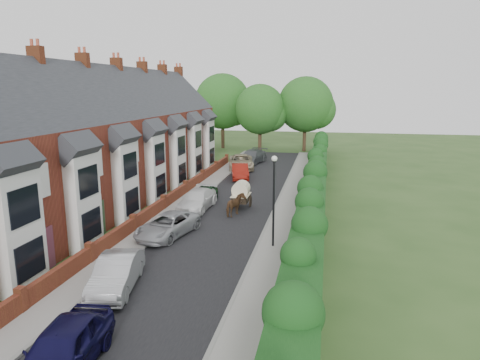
# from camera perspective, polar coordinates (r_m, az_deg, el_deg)

# --- Properties ---
(ground) EXTENTS (140.00, 140.00, 0.00)m
(ground) POSITION_cam_1_polar(r_m,az_deg,el_deg) (21.12, -6.41, -12.12)
(ground) COLOR #2D4C1E
(ground) RESTS_ON ground
(road) EXTENTS (6.00, 58.00, 0.02)m
(road) POSITION_cam_1_polar(r_m,az_deg,el_deg) (31.23, -1.10, -3.94)
(road) COLOR black
(road) RESTS_ON ground
(pavement_hedge_side) EXTENTS (2.20, 58.00, 0.12)m
(pavement_hedge_side) POSITION_cam_1_polar(r_m,az_deg,el_deg) (30.62, 6.43, -4.25)
(pavement_hedge_side) COLOR gray
(pavement_hedge_side) RESTS_ON ground
(pavement_house_side) EXTENTS (1.70, 58.00, 0.12)m
(pavement_house_side) POSITION_cam_1_polar(r_m,az_deg,el_deg) (32.25, -7.80, -3.44)
(pavement_house_side) COLOR gray
(pavement_house_side) RESTS_ON ground
(kerb_hedge_side) EXTENTS (0.18, 58.00, 0.13)m
(kerb_hedge_side) POSITION_cam_1_polar(r_m,az_deg,el_deg) (30.72, 4.47, -4.15)
(kerb_hedge_side) COLOR gray
(kerb_hedge_side) RESTS_ON ground
(kerb_house_side) EXTENTS (0.18, 58.00, 0.13)m
(kerb_house_side) POSITION_cam_1_polar(r_m,az_deg,el_deg) (32.00, -6.45, -3.52)
(kerb_house_side) COLOR gray
(kerb_house_side) RESTS_ON ground
(hedge) EXTENTS (2.10, 58.00, 2.85)m
(hedge) POSITION_cam_1_polar(r_m,az_deg,el_deg) (30.13, 9.91, -1.59)
(hedge) COLOR #123913
(hedge) RESTS_ON ground
(terrace_row) EXTENTS (9.05, 40.50, 11.50)m
(terrace_row) POSITION_cam_1_polar(r_m,az_deg,el_deg) (33.23, -19.32, 4.21)
(terrace_row) COLOR maroon
(terrace_row) RESTS_ON ground
(garden_wall_row) EXTENTS (0.35, 40.35, 1.10)m
(garden_wall_row) POSITION_cam_1_polar(r_m,az_deg,el_deg) (31.59, -10.14, -3.10)
(garden_wall_row) COLOR brown
(garden_wall_row) RESTS_ON ground
(lamppost) EXTENTS (0.32, 0.32, 5.16)m
(lamppost) POSITION_cam_1_polar(r_m,az_deg,el_deg) (23.08, 4.54, -1.32)
(lamppost) COLOR black
(lamppost) RESTS_ON ground
(tree_far_left) EXTENTS (7.14, 6.80, 9.29)m
(tree_far_left) POSITION_cam_1_polar(r_m,az_deg,el_deg) (59.09, 3.04, 9.24)
(tree_far_left) COLOR #332316
(tree_far_left) RESTS_ON ground
(tree_far_right) EXTENTS (7.98, 7.60, 10.31)m
(tree_far_right) POSITION_cam_1_polar(r_m,az_deg,el_deg) (60.47, 9.09, 9.74)
(tree_far_right) COLOR #332316
(tree_far_right) RESTS_ON ground
(tree_far_back) EXTENTS (8.40, 8.00, 10.82)m
(tree_far_back) POSITION_cam_1_polar(r_m,az_deg,el_deg) (63.13, -1.96, 10.25)
(tree_far_back) COLOR #332316
(tree_far_back) RESTS_ON ground
(car_navy) EXTENTS (2.35, 4.81, 1.58)m
(car_navy) POSITION_cam_1_polar(r_m,az_deg,el_deg) (15.12, -22.58, -20.18)
(car_navy) COLOR black
(car_navy) RESTS_ON ground
(car_silver_a) EXTENTS (2.45, 4.70, 1.47)m
(car_silver_a) POSITION_cam_1_polar(r_m,az_deg,el_deg) (19.86, -16.14, -11.85)
(car_silver_a) COLOR #A0A0A5
(car_silver_a) RESTS_ON ground
(car_silver_b) EXTENTS (3.19, 5.16, 1.33)m
(car_silver_b) POSITION_cam_1_polar(r_m,az_deg,el_deg) (25.95, -9.62, -5.97)
(car_silver_b) COLOR #98999E
(car_silver_b) RESTS_ON ground
(car_white) EXTENTS (2.17, 4.93, 1.41)m
(car_white) POSITION_cam_1_polar(r_m,az_deg,el_deg) (31.30, -5.74, -2.65)
(car_white) COLOR silver
(car_white) RESTS_ON ground
(car_green) EXTENTS (1.67, 3.87, 1.30)m
(car_green) POSITION_cam_1_polar(r_m,az_deg,el_deg) (33.17, -4.72, -1.88)
(car_green) COLOR #113919
(car_green) RESTS_ON ground
(car_red) EXTENTS (2.58, 4.70, 1.47)m
(car_red) POSITION_cam_1_polar(r_m,az_deg,el_deg) (41.65, 0.00, 1.15)
(car_red) COLOR maroon
(car_red) RESTS_ON ground
(car_beige) EXTENTS (3.77, 6.06, 1.56)m
(car_beige) POSITION_cam_1_polar(r_m,az_deg,el_deg) (46.76, 0.16, 2.42)
(car_beige) COLOR tan
(car_beige) RESTS_ON ground
(car_grey) EXTENTS (3.36, 5.83, 1.59)m
(car_grey) POSITION_cam_1_polar(r_m,az_deg,el_deg) (50.30, 1.60, 3.12)
(car_grey) COLOR #4D5053
(car_grey) RESTS_ON ground
(horse) EXTENTS (1.30, 1.96, 1.52)m
(horse) POSITION_cam_1_polar(r_m,az_deg,el_deg) (29.50, -0.61, -3.39)
(horse) COLOR #50341D
(horse) RESTS_ON ground
(horse_cart) EXTENTS (1.29, 2.84, 2.05)m
(horse_cart) POSITION_cam_1_polar(r_m,az_deg,el_deg) (31.23, 0.14, -1.73)
(horse_cart) COLOR black
(horse_cart) RESTS_ON ground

